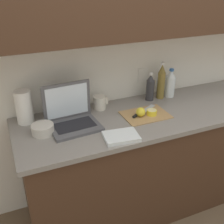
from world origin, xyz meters
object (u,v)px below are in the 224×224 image
object	(u,v)px
cutting_board	(145,115)
measuring_cup	(100,103)
bottle_oil_tall	(161,82)
knife	(140,113)
bottle_water_clear	(150,88)
lemon_whole_beside	(141,112)
bottle_green_soda	(170,84)
paper_towel_roll	(24,107)
lemon_half_cut	(152,112)
laptop	(72,116)
bowl_white	(43,129)

from	to	relation	value
cutting_board	measuring_cup	world-z (taller)	measuring_cup
cutting_board	bottle_oil_tall	size ratio (longest dim) A/B	1.09
knife	bottle_water_clear	bearing A→B (deg)	17.58
lemon_whole_beside	knife	bearing A→B (deg)	63.70
bottle_green_soda	paper_towel_roll	xyz separation A→B (m)	(-1.19, 0.01, 0.01)
lemon_whole_beside	measuring_cup	bearing A→B (deg)	132.22
bottle_green_soda	bottle_water_clear	distance (m)	0.19
lemon_half_cut	bottle_green_soda	xyz separation A→B (m)	(0.32, 0.25, 0.08)
knife	paper_towel_roll	xyz separation A→B (m)	(-0.80, 0.22, 0.10)
laptop	bottle_water_clear	xyz separation A→B (m)	(0.70, 0.15, 0.04)
lemon_half_cut	measuring_cup	size ratio (longest dim) A/B	0.63
laptop	measuring_cup	xyz separation A→B (m)	(0.27, 0.15, -0.01)
bottle_green_soda	bottle_water_clear	size ratio (longest dim) A/B	1.03
bottle_green_soda	measuring_cup	xyz separation A→B (m)	(-0.63, 0.00, -0.06)
bottle_water_clear	measuring_cup	xyz separation A→B (m)	(-0.44, 0.00, -0.05)
lemon_whole_beside	paper_towel_roll	size ratio (longest dim) A/B	0.29
cutting_board	bottle_green_soda	bearing A→B (deg)	32.76
laptop	knife	bearing A→B (deg)	-10.79
laptop	bottle_water_clear	bearing A→B (deg)	7.90
laptop	knife	size ratio (longest dim) A/B	1.37
bottle_water_clear	cutting_board	bearing A→B (deg)	-125.70
laptop	measuring_cup	size ratio (longest dim) A/B	3.03
cutting_board	bottle_water_clear	size ratio (longest dim) A/B	1.43
knife	bowl_white	world-z (taller)	bowl_white
lemon_whole_beside	measuring_cup	size ratio (longest dim) A/B	0.58
lemon_half_cut	lemon_whole_beside	size ratio (longest dim) A/B	1.09
bottle_water_clear	paper_towel_roll	xyz separation A→B (m)	(-0.99, 0.01, 0.01)
bottle_oil_tall	paper_towel_roll	world-z (taller)	bottle_oil_tall
bottle_oil_tall	paper_towel_roll	distance (m)	1.09
bottle_green_soda	bottle_oil_tall	bearing A→B (deg)	-180.00
bottle_green_soda	bottle_oil_tall	size ratio (longest dim) A/B	0.79
bottle_green_soda	bottle_water_clear	xyz separation A→B (m)	(-0.19, 0.00, -0.00)
knife	bottle_oil_tall	bearing A→B (deg)	5.89
cutting_board	knife	world-z (taller)	knife
bowl_white	paper_towel_roll	distance (m)	0.23
bottle_water_clear	paper_towel_roll	world-z (taller)	paper_towel_roll
cutting_board	paper_towel_roll	xyz separation A→B (m)	(-0.83, 0.24, 0.11)
cutting_board	bottle_green_soda	world-z (taller)	bottle_green_soda
lemon_half_cut	paper_towel_roll	xyz separation A→B (m)	(-0.87, 0.26, 0.09)
lemon_whole_beside	bowl_white	xyz separation A→B (m)	(-0.70, 0.05, -0.01)
knife	paper_towel_roll	distance (m)	0.83
knife	bowl_white	xyz separation A→B (m)	(-0.71, 0.02, 0.02)
laptop	bottle_oil_tall	distance (m)	0.82
bottle_oil_tall	bottle_water_clear	bearing A→B (deg)	180.00
lemon_half_cut	paper_towel_roll	size ratio (longest dim) A/B	0.31
laptop	lemon_whole_beside	size ratio (longest dim) A/B	5.26
laptop	bottle_oil_tall	bearing A→B (deg)	6.43
measuring_cup	bottle_oil_tall	bearing A→B (deg)	-0.48
lemon_whole_beside	paper_towel_roll	distance (m)	0.82
lemon_half_cut	bottle_water_clear	size ratio (longest dim) A/B	0.32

